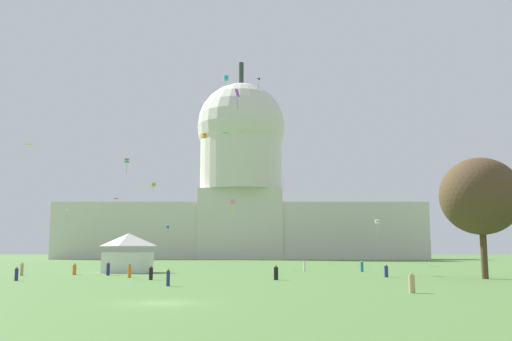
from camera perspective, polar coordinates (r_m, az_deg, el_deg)
ground_plane at (r=36.10m, az=-9.07°, el=-13.01°), size 800.00×800.00×0.00m
capitol_building at (r=206.85m, az=-1.27°, el=-1.81°), size 130.84×32.22×73.05m
event_tent at (r=84.90m, az=-12.45°, el=-8.10°), size 6.90×6.50×5.62m
tree_east_far at (r=70.02m, az=21.90°, el=-2.41°), size 13.72×13.61×13.78m
person_navy_mid_right at (r=66.04m, az=-22.66°, el=-9.58°), size 0.48×0.48×1.52m
person_orange_back_right at (r=69.16m, az=-12.32°, el=-9.87°), size 0.58×0.58×1.61m
person_orange_front_left at (r=79.20m, az=-17.51°, el=-9.47°), size 0.51×0.51×1.51m
person_tan_front_right at (r=78.55m, az=-22.19°, el=-9.19°), size 0.55×0.55×1.70m
person_navy_edge_east at (r=52.48m, az=-8.55°, el=-10.61°), size 0.42×0.42×1.59m
person_teal_near_tree_east at (r=87.62m, az=10.86°, el=-9.47°), size 0.47×0.47×1.66m
person_tan_mid_center at (r=45.29m, az=15.64°, el=-10.89°), size 0.51×0.51×1.56m
person_white_near_tent at (r=88.52m, az=5.14°, el=-9.54°), size 0.50×0.50×1.69m
person_navy_aisle_center at (r=70.53m, az=13.21°, el=-9.83°), size 0.57×0.57×1.58m
person_black_back_center at (r=62.76m, az=2.28°, el=-10.27°), size 0.54×0.54×1.62m
person_navy_mid_left at (r=76.01m, az=-14.37°, el=-9.57°), size 0.63×0.63×1.78m
person_black_edge_west at (r=63.64m, az=-10.24°, el=-10.14°), size 0.47×0.47×1.54m
kite_cyan_mid at (r=133.46m, az=-2.96°, el=3.54°), size 1.84×1.87×0.21m
kite_blue_low at (r=158.71m, az=-8.57°, el=-5.71°), size 0.73×0.63×2.36m
kite_pink_low at (r=97.97m, az=-2.11°, el=-3.19°), size 0.79×0.78×3.28m
kite_yellow_low at (r=118.54m, az=-18.17°, el=-4.00°), size 1.38×1.36×2.15m
kite_lime_mid at (r=162.44m, az=-9.97°, el=-1.42°), size 1.23×1.20×2.32m
kite_violet_mid at (r=91.32m, az=-1.63°, el=7.69°), size 0.80×0.90×3.41m
kite_green_mid at (r=139.88m, az=-12.58°, el=0.96°), size 0.97×0.99×3.75m
kite_white_low at (r=149.08m, az=12.31°, el=-5.04°), size 1.31×1.33×4.48m
kite_gold_mid at (r=93.57m, az=-21.56°, el=2.27°), size 1.34×1.22×0.19m
kite_magenta_mid at (r=159.44m, az=3.03°, el=-1.10°), size 0.33×0.75×3.92m
kite_orange_mid at (r=158.54m, az=-4.98°, el=3.51°), size 1.56×1.56×1.35m
kite_red_low at (r=170.20m, az=-13.65°, el=-2.85°), size 1.55×0.86×0.28m
kite_cyan_high at (r=149.23m, az=-2.76°, el=9.26°), size 1.30×1.29×3.60m
kite_black_high_b at (r=141.97m, az=0.32°, el=9.03°), size 0.93×1.57×2.74m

